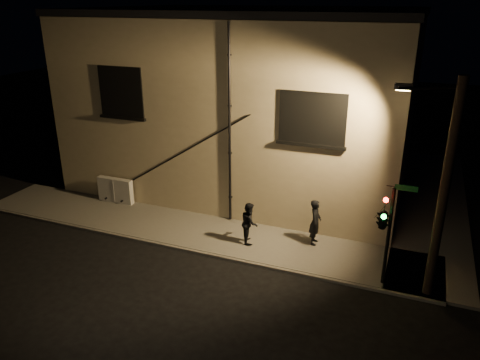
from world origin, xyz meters
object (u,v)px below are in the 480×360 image
at_px(utility_cabinet, 116,190).
at_px(pedestrian_b, 250,223).
at_px(streetlamp_pole, 441,188).
at_px(traffic_signal, 384,218).
at_px(pedestrian_a, 315,222).

height_order(utility_cabinet, pedestrian_b, pedestrian_b).
height_order(utility_cabinet, streetlamp_pole, streetlamp_pole).
bearing_deg(traffic_signal, pedestrian_a, 143.23).
height_order(pedestrian_b, streetlamp_pole, streetlamp_pole).
bearing_deg(streetlamp_pole, traffic_signal, -175.53).
distance_m(pedestrian_b, streetlamp_pole, 7.30).
relative_size(traffic_signal, streetlamp_pole, 0.50).
height_order(pedestrian_a, traffic_signal, traffic_signal).
bearing_deg(traffic_signal, streetlamp_pole, 4.47).
distance_m(pedestrian_b, traffic_signal, 5.45).
xyz_separation_m(utility_cabinet, streetlamp_pole, (13.94, -2.33, 3.14)).
bearing_deg(pedestrian_b, streetlamp_pole, -122.15).
bearing_deg(pedestrian_b, utility_cabinet, 56.35).
distance_m(traffic_signal, streetlamp_pole, 2.01).
relative_size(pedestrian_a, pedestrian_b, 1.11).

